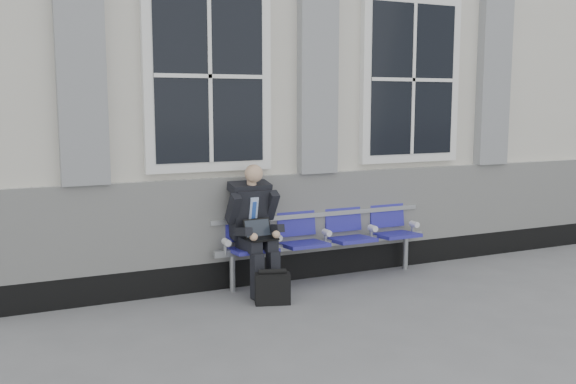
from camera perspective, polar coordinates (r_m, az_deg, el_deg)
name	(u,v)px	position (r m, az deg, el deg)	size (l,w,h in m)	color
ground	(462,302)	(6.77, 15.18, -9.39)	(70.00, 70.00, 0.00)	slate
station_building	(307,86)	(9.38, 1.69, 9.42)	(14.40, 4.40, 4.49)	beige
bench	(324,231)	(7.22, 3.20, -3.50)	(2.60, 0.47, 0.91)	#9EA0A3
businessman	(254,223)	(6.70, -3.04, -2.77)	(0.54, 0.73, 1.35)	black
briefcase	(273,288)	(6.42, -1.38, -8.52)	(0.37, 0.24, 0.36)	black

